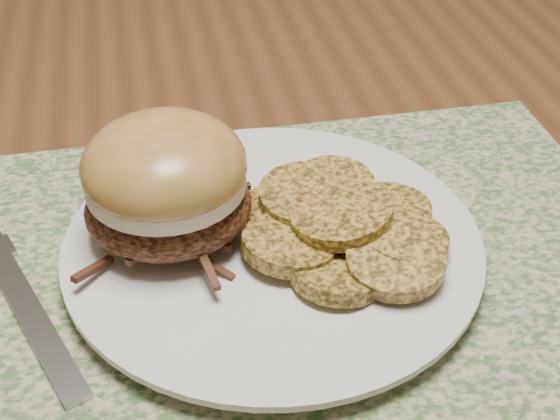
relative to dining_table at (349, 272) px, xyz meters
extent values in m
cube|color=brown|center=(0.00, 0.00, 0.06)|extent=(1.50, 0.90, 0.04)
cube|color=#416031|center=(-0.05, -0.07, 0.08)|extent=(0.45, 0.33, 0.00)
cylinder|color=silver|center=(-0.07, -0.06, 0.09)|extent=(0.26, 0.26, 0.02)
ellipsoid|color=black|center=(-0.14, -0.04, 0.12)|extent=(0.11, 0.10, 0.04)
cylinder|color=beige|center=(-0.14, -0.04, 0.14)|extent=(0.10, 0.10, 0.01)
ellipsoid|color=#A67036|center=(-0.14, -0.04, 0.15)|extent=(0.11, 0.11, 0.06)
cylinder|color=#AB8732|center=(-0.06, -0.04, 0.10)|extent=(0.06, 0.06, 0.01)
cylinder|color=#AB8732|center=(-0.03, -0.03, 0.11)|extent=(0.06, 0.06, 0.02)
cylinder|color=#AB8732|center=(0.00, -0.06, 0.10)|extent=(0.09, 0.09, 0.02)
cylinder|color=#AB8732|center=(-0.07, -0.08, 0.11)|extent=(0.08, 0.07, 0.02)
cylinder|color=#AB8732|center=(-0.03, -0.07, 0.12)|extent=(0.10, 0.10, 0.02)
cylinder|color=#AB8732|center=(0.00, -0.09, 0.11)|extent=(0.08, 0.08, 0.02)
cylinder|color=#AB8732|center=(-0.04, -0.11, 0.10)|extent=(0.08, 0.08, 0.02)
cylinder|color=#AB8732|center=(-0.01, -0.11, 0.11)|extent=(0.07, 0.07, 0.02)
cylinder|color=#AB8732|center=(-0.05, -0.04, 0.11)|extent=(0.09, 0.09, 0.01)
cylinder|color=#AB8732|center=(-0.04, -0.06, 0.10)|extent=(0.09, 0.09, 0.02)
cube|color=#B2B2B9|center=(-0.23, -0.10, 0.09)|extent=(0.07, 0.14, 0.00)
camera|label=1|loc=(-0.15, -0.45, 0.43)|focal=50.00mm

